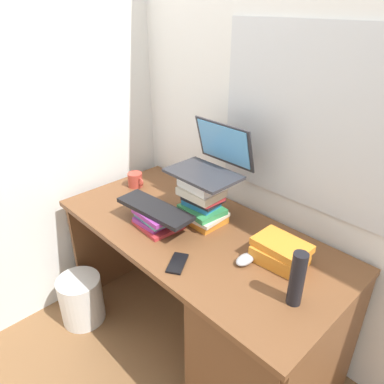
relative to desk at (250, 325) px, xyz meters
The scene contains 14 objects.
ground_plane 0.56m from the desk, behind, with size 6.00×6.00×0.00m, color brown.
wall_back 1.07m from the desk, 131.52° to the left, with size 6.00×0.06×2.60m.
wall_left 1.52m from the desk, behind, with size 0.05×6.00×2.60m, color silver.
desk is the anchor object (origin of this frame).
book_stack_tall 0.64m from the desk, 165.53° to the left, with size 0.25×0.20×0.26m.
book_stack_keyboard_riser 0.68m from the desk, behind, with size 0.23×0.20×0.09m.
book_stack_side 0.40m from the desk, 71.62° to the left, with size 0.24×0.18×0.10m.
laptop 0.80m from the desk, 158.20° to the left, with size 0.35×0.30×0.24m.
keyboard 0.71m from the desk, behind, with size 0.42×0.14×0.02m, color black.
computer_mouse 0.35m from the desk, behind, with size 0.06×0.10×0.04m, color #A5A8AD.
mug 1.06m from the desk, behind, with size 0.12×0.09×0.09m.
water_bottle 0.49m from the desk, 11.95° to the right, with size 0.06×0.06×0.23m, color black.
cell_phone 0.47m from the desk, 140.39° to the right, with size 0.07×0.14×0.01m, color black.
wastebasket 1.06m from the desk, 157.92° to the right, with size 0.25×0.25×0.30m, color silver.
Camera 1 is at (1.07, -1.06, 1.75)m, focal length 34.09 mm.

